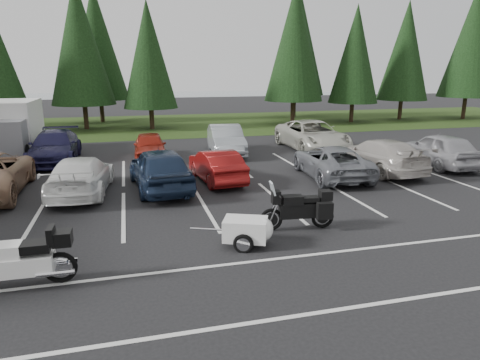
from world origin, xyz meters
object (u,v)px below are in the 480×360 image
at_px(car_far_2, 150,146).
at_px(car_far_4, 312,135).
at_px(car_near_3, 81,175).
at_px(car_far_3, 226,140).
at_px(car_near_6, 331,161).
at_px(car_near_8, 439,149).
at_px(car_near_7, 379,155).
at_px(car_near_5, 216,166).
at_px(touring_motorcycle, 11,254).
at_px(adventure_motorcycle, 298,205).
at_px(box_truck, 10,129).
at_px(cargo_trailer, 245,232).
at_px(car_far_1, 55,147).
at_px(car_near_4, 160,168).

relative_size(car_far_2, car_far_4, 0.66).
bearing_deg(car_far_4, car_near_3, -153.14).
bearing_deg(car_far_4, car_far_2, -178.39).
relative_size(car_far_3, car_far_4, 0.79).
bearing_deg(car_far_3, car_near_3, -132.96).
relative_size(car_near_6, car_near_8, 1.05).
bearing_deg(car_near_7, car_near_5, -5.61).
height_order(car_near_7, car_far_2, car_near_7).
distance_m(touring_motorcycle, adventure_motorcycle, 7.39).
bearing_deg(box_truck, car_near_6, -30.89).
height_order(car_far_3, car_far_4, car_far_4).
distance_m(car_near_3, car_near_6, 10.25).
height_order(car_near_5, cargo_trailer, car_near_5).
bearing_deg(car_near_7, car_near_3, -2.69).
relative_size(car_near_3, car_far_1, 0.91).
bearing_deg(car_near_6, car_far_2, -33.90).
relative_size(box_truck, car_near_6, 1.12).
xyz_separation_m(car_near_8, adventure_motorcycle, (-9.90, -6.22, -0.06)).
bearing_deg(car_near_5, car_far_1, -45.42).
xyz_separation_m(car_far_2, adventure_motorcycle, (3.57, -11.50, 0.06)).
distance_m(car_far_4, adventure_motorcycle, 13.13).
height_order(car_near_6, adventure_motorcycle, adventure_motorcycle).
xyz_separation_m(car_far_1, car_far_3, (8.84, -0.11, 0.01)).
distance_m(box_truck, car_near_3, 9.70).
relative_size(car_near_6, car_far_3, 1.04).
bearing_deg(car_far_1, car_far_2, -4.98).
height_order(car_near_3, car_near_5, car_near_3).
bearing_deg(cargo_trailer, car_near_7, 61.83).
bearing_deg(car_near_3, car_near_5, -169.15).
bearing_deg(car_near_8, cargo_trailer, 35.02).
relative_size(box_truck, car_far_1, 1.05).
height_order(car_near_7, touring_motorcycle, touring_motorcycle).
bearing_deg(adventure_motorcycle, car_far_2, 113.70).
xyz_separation_m(car_far_3, touring_motorcycle, (-7.78, -13.55, 0.01)).
xyz_separation_m(car_far_4, touring_motorcycle, (-12.92, -13.51, -0.05)).
bearing_deg(car_near_4, car_near_7, 177.32).
bearing_deg(car_far_4, car_far_1, 179.08).
distance_m(car_far_2, car_far_3, 4.17).
bearing_deg(adventure_motorcycle, car_near_6, 61.81).
distance_m(car_near_5, cargo_trailer, 6.89).
bearing_deg(car_far_3, car_near_8, -25.94).
height_order(car_near_5, car_far_3, car_far_3).
distance_m(car_near_8, adventure_motorcycle, 11.69).
relative_size(car_near_4, car_near_5, 1.21).
bearing_deg(car_near_4, car_near_3, -8.09).
relative_size(car_near_4, car_near_7, 0.94).
xyz_separation_m(car_near_5, car_far_1, (-7.11, 5.87, 0.11)).
distance_m(car_far_2, adventure_motorcycle, 12.04).
relative_size(car_near_3, car_near_4, 0.99).
height_order(car_near_5, car_near_8, car_near_8).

